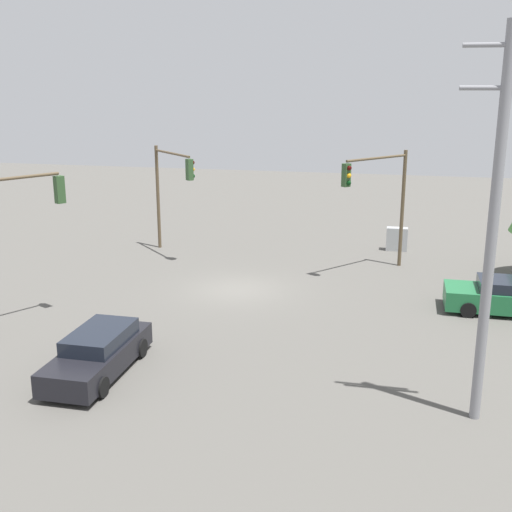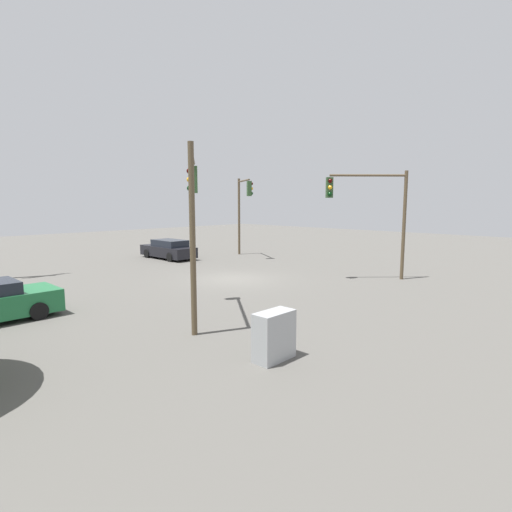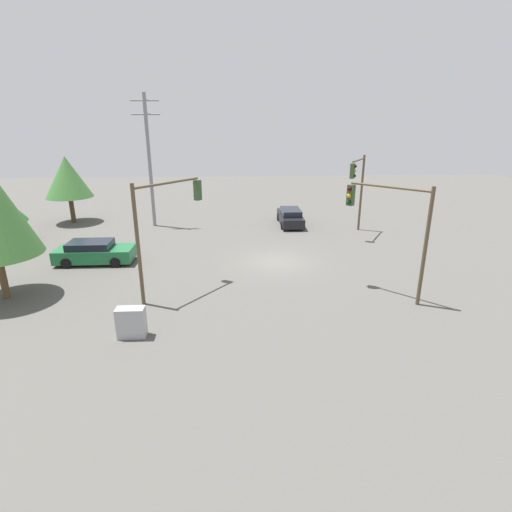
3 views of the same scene
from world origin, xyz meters
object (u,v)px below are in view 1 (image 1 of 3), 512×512
object	(u,v)px
sedan_dark	(98,353)
electrical_cabinet	(397,239)
sedan_green	(506,296)
traffic_signal_aux	(15,223)
traffic_signal_cross	(380,190)
traffic_signal_main	(171,182)

from	to	relation	value
sedan_dark	electrical_cabinet	distance (m)	20.20
sedan_dark	sedan_green	bearing A→B (deg)	-146.77
sedan_dark	traffic_signal_aux	bearing A→B (deg)	-33.98
traffic_signal_aux	electrical_cabinet	bearing A→B (deg)	-11.31
traffic_signal_aux	electrical_cabinet	xyz separation A→B (m)	(13.64, 14.96, -3.40)
traffic_signal_cross	electrical_cabinet	world-z (taller)	traffic_signal_cross
traffic_signal_main	traffic_signal_aux	xyz separation A→B (m)	(-1.80, -11.45, 0.09)
electrical_cabinet	sedan_dark	bearing A→B (deg)	-116.51
traffic_signal_cross	electrical_cabinet	bearing A→B (deg)	-152.46
electrical_cabinet	sedan_green	bearing A→B (deg)	-64.25
traffic_signal_main	traffic_signal_cross	xyz separation A→B (m)	(10.96, -0.96, 0.09)
sedan_dark	electrical_cabinet	size ratio (longest dim) A/B	3.71
traffic_signal_aux	traffic_signal_cross	bearing A→B (deg)	-19.52
traffic_signal_aux	sedan_green	bearing A→B (deg)	-41.44
sedan_green	electrical_cabinet	size ratio (longest dim) A/B	3.63
traffic_signal_main	traffic_signal_aux	distance (m)	11.59
electrical_cabinet	traffic_signal_aux	bearing A→B (deg)	-132.36
traffic_signal_aux	traffic_signal_main	bearing A→B (deg)	22.11
electrical_cabinet	traffic_signal_cross	bearing A→B (deg)	-101.19
sedan_dark	traffic_signal_main	world-z (taller)	traffic_signal_main
sedan_green	electrical_cabinet	bearing A→B (deg)	25.75
sedan_green	traffic_signal_aux	bearing A→B (deg)	107.51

